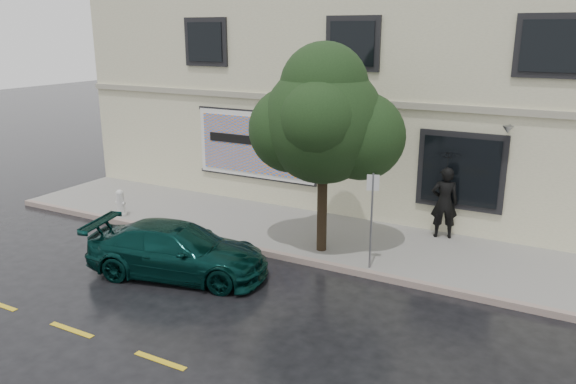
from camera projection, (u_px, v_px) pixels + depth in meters
The scene contains 12 objects.
ground at pixel (263, 284), 12.75m from camera, with size 90.00×90.00×0.00m, color black.
sidewalk at pixel (323, 237), 15.47m from camera, with size 20.00×3.50×0.15m, color gray.
curb at pixel (294, 259), 13.99m from camera, with size 20.00×0.18×0.16m, color gray.
road_marking at pixel (160, 361), 9.79m from camera, with size 19.00×0.12×0.01m, color gold.
building at pixel (395, 92), 19.38m from camera, with size 20.00×8.12×7.00m.
billboard at pixel (255, 145), 17.80m from camera, with size 4.30×0.16×2.20m.
car at pixel (178, 250), 13.07m from camera, with size 1.88×4.26×1.24m, color #062926.
pedestrian at pixel (444, 203), 14.99m from camera, with size 0.71×0.47×1.95m, color black.
umbrella at pixel (448, 154), 14.62m from camera, with size 0.95×0.95×0.70m, color black.
street_tree at pixel (324, 124), 13.47m from camera, with size 2.94×2.94×4.73m.
fire_hydrant at pixel (121, 203), 16.89m from camera, with size 0.34×0.31×0.82m.
sign_pole at pixel (372, 211), 12.87m from camera, with size 0.27×0.12×2.31m.
Camera 1 is at (6.05, -9.99, 5.55)m, focal length 35.00 mm.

